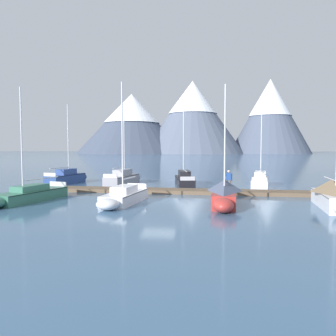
{
  "coord_description": "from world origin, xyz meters",
  "views": [
    {
      "loc": [
        3.55,
        -23.51,
        3.84
      ],
      "look_at": [
        0.0,
        6.0,
        2.0
      ],
      "focal_mm": 34.67,
      "sensor_mm": 36.0,
      "label": 1
    }
  ],
  "objects_px": {
    "sailboat_nearest_berth": "(68,177)",
    "sailboat_far_berth": "(184,179)",
    "sailboat_outer_slip": "(224,194)",
    "sailboat_last_slip": "(334,195)",
    "sailboat_end_of_dock": "(260,181)",
    "sailboat_mid_dock_starboard": "(123,197)",
    "person_on_dock": "(229,179)",
    "sailboat_second_berth": "(26,195)",
    "sailboat_mid_dock_port": "(125,178)"
  },
  "relations": [
    {
      "from": "sailboat_second_berth",
      "to": "person_on_dock",
      "type": "xyz_separation_m",
      "value": [
        14.52,
        6.13,
        0.76
      ]
    },
    {
      "from": "sailboat_mid_dock_port",
      "to": "person_on_dock",
      "type": "relative_size",
      "value": 4.34
    },
    {
      "from": "sailboat_second_berth",
      "to": "person_on_dock",
      "type": "distance_m",
      "value": 15.78
    },
    {
      "from": "sailboat_last_slip",
      "to": "person_on_dock",
      "type": "distance_m",
      "value": 8.62
    },
    {
      "from": "sailboat_far_berth",
      "to": "sailboat_end_of_dock",
      "type": "relative_size",
      "value": 1.24
    },
    {
      "from": "sailboat_mid_dock_starboard",
      "to": "sailboat_end_of_dock",
      "type": "height_order",
      "value": "sailboat_mid_dock_starboard"
    },
    {
      "from": "sailboat_nearest_berth",
      "to": "sailboat_mid_dock_port",
      "type": "relative_size",
      "value": 1.17
    },
    {
      "from": "sailboat_mid_dock_port",
      "to": "sailboat_end_of_dock",
      "type": "height_order",
      "value": "sailboat_mid_dock_port"
    },
    {
      "from": "sailboat_nearest_berth",
      "to": "sailboat_mid_dock_port",
      "type": "xyz_separation_m",
      "value": [
        6.4,
        -0.19,
        -0.01
      ]
    },
    {
      "from": "sailboat_second_berth",
      "to": "sailboat_far_berth",
      "type": "height_order",
      "value": "sailboat_far_berth"
    },
    {
      "from": "sailboat_outer_slip",
      "to": "sailboat_end_of_dock",
      "type": "xyz_separation_m",
      "value": [
        4.13,
        11.3,
        -0.2
      ]
    },
    {
      "from": "sailboat_mid_dock_starboard",
      "to": "sailboat_far_berth",
      "type": "height_order",
      "value": "sailboat_far_berth"
    },
    {
      "from": "sailboat_end_of_dock",
      "to": "person_on_dock",
      "type": "relative_size",
      "value": 4.22
    },
    {
      "from": "sailboat_second_berth",
      "to": "sailboat_outer_slip",
      "type": "xyz_separation_m",
      "value": [
        13.88,
        0.4,
        0.29
      ]
    },
    {
      "from": "sailboat_nearest_berth",
      "to": "sailboat_mid_dock_port",
      "type": "bearing_deg",
      "value": -1.69
    },
    {
      "from": "sailboat_outer_slip",
      "to": "sailboat_far_berth",
      "type": "bearing_deg",
      "value": 106.88
    },
    {
      "from": "sailboat_mid_dock_starboard",
      "to": "sailboat_last_slip",
      "type": "xyz_separation_m",
      "value": [
        13.74,
        -0.01,
        0.36
      ]
    },
    {
      "from": "sailboat_second_berth",
      "to": "sailboat_last_slip",
      "type": "height_order",
      "value": "sailboat_last_slip"
    },
    {
      "from": "sailboat_outer_slip",
      "to": "sailboat_last_slip",
      "type": "height_order",
      "value": "sailboat_last_slip"
    },
    {
      "from": "sailboat_nearest_berth",
      "to": "sailboat_last_slip",
      "type": "height_order",
      "value": "sailboat_last_slip"
    },
    {
      "from": "sailboat_last_slip",
      "to": "sailboat_outer_slip",
      "type": "bearing_deg",
      "value": 177.94
    },
    {
      "from": "sailboat_outer_slip",
      "to": "sailboat_end_of_dock",
      "type": "bearing_deg",
      "value": 69.91
    },
    {
      "from": "sailboat_mid_dock_starboard",
      "to": "sailboat_far_berth",
      "type": "xyz_separation_m",
      "value": [
        3.39,
        11.82,
        0.09
      ]
    },
    {
      "from": "sailboat_outer_slip",
      "to": "sailboat_last_slip",
      "type": "bearing_deg",
      "value": -2.06
    },
    {
      "from": "sailboat_mid_dock_port",
      "to": "sailboat_outer_slip",
      "type": "height_order",
      "value": "sailboat_outer_slip"
    },
    {
      "from": "sailboat_nearest_berth",
      "to": "sailboat_end_of_dock",
      "type": "relative_size",
      "value": 1.2
    },
    {
      "from": "sailboat_nearest_berth",
      "to": "sailboat_far_berth",
      "type": "xyz_separation_m",
      "value": [
        12.76,
        -0.41,
        -0.04
      ]
    },
    {
      "from": "sailboat_nearest_berth",
      "to": "sailboat_end_of_dock",
      "type": "bearing_deg",
      "value": -1.92
    },
    {
      "from": "sailboat_mid_dock_starboard",
      "to": "sailboat_far_berth",
      "type": "relative_size",
      "value": 0.94
    },
    {
      "from": "sailboat_mid_dock_starboard",
      "to": "sailboat_second_berth",
      "type": "bearing_deg",
      "value": -178.63
    },
    {
      "from": "sailboat_far_berth",
      "to": "sailboat_outer_slip",
      "type": "xyz_separation_m",
      "value": [
        3.51,
        -11.58,
        0.19
      ]
    },
    {
      "from": "sailboat_end_of_dock",
      "to": "person_on_dock",
      "type": "distance_m",
      "value": 6.61
    },
    {
      "from": "sailboat_last_slip",
      "to": "person_on_dock",
      "type": "bearing_deg",
      "value": 136.06
    },
    {
      "from": "sailboat_end_of_dock",
      "to": "sailboat_outer_slip",
      "type": "bearing_deg",
      "value": -110.09
    },
    {
      "from": "sailboat_second_berth",
      "to": "sailboat_outer_slip",
      "type": "distance_m",
      "value": 13.89
    },
    {
      "from": "sailboat_nearest_berth",
      "to": "sailboat_mid_dock_starboard",
      "type": "xyz_separation_m",
      "value": [
        9.37,
        -12.22,
        -0.13
      ]
    },
    {
      "from": "sailboat_far_berth",
      "to": "sailboat_last_slip",
      "type": "xyz_separation_m",
      "value": [
        10.35,
        -11.82,
        0.27
      ]
    },
    {
      "from": "sailboat_second_berth",
      "to": "sailboat_far_berth",
      "type": "distance_m",
      "value": 15.84
    },
    {
      "from": "sailboat_end_of_dock",
      "to": "sailboat_mid_dock_port",
      "type": "bearing_deg",
      "value": 177.98
    },
    {
      "from": "sailboat_nearest_berth",
      "to": "person_on_dock",
      "type": "xyz_separation_m",
      "value": [
        16.91,
        -6.26,
        0.62
      ]
    },
    {
      "from": "sailboat_far_berth",
      "to": "person_on_dock",
      "type": "xyz_separation_m",
      "value": [
        4.16,
        -5.85,
        0.66
      ]
    },
    {
      "from": "sailboat_outer_slip",
      "to": "sailboat_last_slip",
      "type": "xyz_separation_m",
      "value": [
        6.84,
        -0.25,
        0.08
      ]
    },
    {
      "from": "sailboat_nearest_berth",
      "to": "sailboat_far_berth",
      "type": "relative_size",
      "value": 0.97
    },
    {
      "from": "sailboat_second_berth",
      "to": "sailboat_far_berth",
      "type": "xyz_separation_m",
      "value": [
        10.37,
        11.98,
        0.1
      ]
    },
    {
      "from": "sailboat_mid_dock_port",
      "to": "sailboat_last_slip",
      "type": "distance_m",
      "value": 20.6
    },
    {
      "from": "sailboat_second_berth",
      "to": "sailboat_mid_dock_port",
      "type": "bearing_deg",
      "value": 71.81
    },
    {
      "from": "sailboat_nearest_berth",
      "to": "sailboat_far_berth",
      "type": "height_order",
      "value": "sailboat_far_berth"
    },
    {
      "from": "sailboat_nearest_berth",
      "to": "sailboat_mid_dock_starboard",
      "type": "distance_m",
      "value": 15.4
    },
    {
      "from": "sailboat_mid_dock_port",
      "to": "sailboat_mid_dock_starboard",
      "type": "bearing_deg",
      "value": -76.13
    },
    {
      "from": "sailboat_outer_slip",
      "to": "person_on_dock",
      "type": "bearing_deg",
      "value": 83.6
    }
  ]
}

